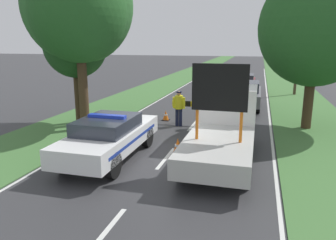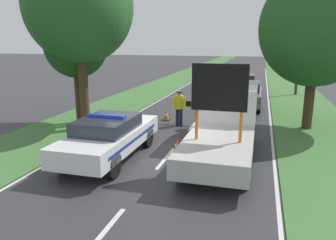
# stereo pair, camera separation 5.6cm
# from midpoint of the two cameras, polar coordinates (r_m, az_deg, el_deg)

# --- Properties ---
(ground_plane) EXTENTS (160.00, 160.00, 0.00)m
(ground_plane) POSITION_cam_midpoint_polar(r_m,az_deg,el_deg) (11.52, 0.46, -5.83)
(ground_plane) COLOR #333335
(lane_markings) EXTENTS (7.09, 54.63, 0.01)m
(lane_markings) POSITION_cam_midpoint_polar(r_m,az_deg,el_deg) (22.66, 8.31, 3.68)
(lane_markings) COLOR silver
(lane_markings) RESTS_ON ground
(grass_verge_left) EXTENTS (3.72, 120.00, 0.03)m
(grass_verge_left) POSITION_cam_midpoint_polar(r_m,az_deg,el_deg) (31.82, 0.51, 6.65)
(grass_verge_left) COLOR #427038
(grass_verge_left) RESTS_ON ground
(grass_verge_right) EXTENTS (3.72, 120.00, 0.03)m
(grass_verge_right) POSITION_cam_midpoint_polar(r_m,az_deg,el_deg) (30.83, 20.57, 5.57)
(grass_verge_right) COLOR #427038
(grass_verge_right) RESTS_ON ground
(police_car) EXTENTS (1.81, 4.93, 1.52)m
(police_car) POSITION_cam_midpoint_polar(r_m,az_deg,el_deg) (11.00, -10.00, -2.76)
(police_car) COLOR white
(police_car) RESTS_ON ground
(work_truck) EXTENTS (2.03, 5.80, 3.22)m
(work_truck) POSITION_cam_midpoint_polar(r_m,az_deg,el_deg) (11.37, 9.92, -0.67)
(work_truck) COLOR white
(work_truck) RESTS_ON ground
(road_barrier) EXTENTS (2.69, 0.08, 1.09)m
(road_barrier) POSITION_cam_midpoint_polar(r_m,az_deg,el_deg) (15.33, 5.81, 2.45)
(road_barrier) COLOR black
(road_barrier) RESTS_ON ground
(police_officer) EXTENTS (0.59, 0.37, 1.63)m
(police_officer) POSITION_cam_midpoint_polar(r_m,az_deg,el_deg) (15.00, 2.08, 2.57)
(police_officer) COLOR #191E38
(police_officer) RESTS_ON ground
(pedestrian_civilian) EXTENTS (0.59, 0.37, 1.64)m
(pedestrian_civilian) POSITION_cam_midpoint_polar(r_m,az_deg,el_deg) (14.77, 6.49, 2.28)
(pedestrian_civilian) COLOR brown
(pedestrian_civilian) RESTS_ON ground
(traffic_cone_near_police) EXTENTS (0.42, 0.42, 0.58)m
(traffic_cone_near_police) POSITION_cam_midpoint_polar(r_m,az_deg,el_deg) (14.70, 11.87, -0.67)
(traffic_cone_near_police) COLOR black
(traffic_cone_near_police) RESTS_ON ground
(traffic_cone_centre_front) EXTENTS (0.49, 0.49, 0.68)m
(traffic_cone_centre_front) POSITION_cam_midpoint_polar(r_m,az_deg,el_deg) (14.18, -8.04, -0.82)
(traffic_cone_centre_front) COLOR black
(traffic_cone_centre_front) RESTS_ON ground
(traffic_cone_near_truck) EXTENTS (0.35, 0.35, 0.49)m
(traffic_cone_near_truck) POSITION_cam_midpoint_polar(r_m,az_deg,el_deg) (15.21, -5.39, -0.13)
(traffic_cone_near_truck) COLOR black
(traffic_cone_near_truck) RESTS_ON ground
(traffic_cone_behind_barrier) EXTENTS (0.35, 0.35, 0.49)m
(traffic_cone_behind_barrier) POSITION_cam_midpoint_polar(r_m,az_deg,el_deg) (16.24, -0.22, 0.80)
(traffic_cone_behind_barrier) COLOR black
(traffic_cone_behind_barrier) RESTS_ON ground
(traffic_cone_lane_edge) EXTENTS (0.43, 0.43, 0.60)m
(traffic_cone_lane_edge) POSITION_cam_midpoint_polar(r_m,az_deg,el_deg) (11.28, 1.85, -4.68)
(traffic_cone_lane_edge) COLOR black
(traffic_cone_lane_edge) RESTS_ON ground
(queued_car_suv_grey) EXTENTS (1.94, 4.50, 1.55)m
(queued_car_suv_grey) POSITION_cam_midpoint_polar(r_m,az_deg,el_deg) (19.77, 13.22, 4.41)
(queued_car_suv_grey) COLOR slate
(queued_car_suv_grey) RESTS_ON ground
(queued_car_wagon_maroon) EXTENTS (1.71, 4.45, 1.42)m
(queued_car_wagon_maroon) POSITION_cam_midpoint_polar(r_m,az_deg,el_deg) (25.72, 13.19, 6.31)
(queued_car_wagon_maroon) COLOR maroon
(queued_car_wagon_maroon) RESTS_ON ground
(roadside_tree_near_left) EXTENTS (2.88, 2.88, 5.20)m
(roadside_tree_near_left) POSITION_cam_midpoint_polar(r_m,az_deg,el_deg) (15.87, -15.66, 12.43)
(roadside_tree_near_left) COLOR #42301E
(roadside_tree_near_left) RESTS_ON ground
(roadside_tree_near_right) EXTENTS (4.72, 4.72, 6.86)m
(roadside_tree_near_right) POSITION_cam_midpoint_polar(r_m,az_deg,el_deg) (15.55, 24.53, 14.40)
(roadside_tree_near_right) COLOR #42301E
(roadside_tree_near_right) RESTS_ON ground
(roadside_tree_mid_left) EXTENTS (4.03, 4.03, 7.15)m
(roadside_tree_mid_left) POSITION_cam_midpoint_polar(r_m,az_deg,el_deg) (14.64, -15.16, 17.74)
(roadside_tree_mid_left) COLOR #42301E
(roadside_tree_mid_left) RESTS_ON ground
(roadside_tree_mid_right) EXTENTS (4.75, 4.75, 7.83)m
(roadside_tree_mid_right) POSITION_cam_midpoint_polar(r_m,az_deg,el_deg) (15.50, -15.17, 18.60)
(roadside_tree_mid_right) COLOR #42301E
(roadside_tree_mid_right) RESTS_ON ground
(utility_pole) EXTENTS (1.20, 0.20, 8.16)m
(utility_pole) POSITION_cam_midpoint_polar(r_m,az_deg,el_deg) (25.58, 22.16, 13.39)
(utility_pole) COLOR #473828
(utility_pole) RESTS_ON ground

